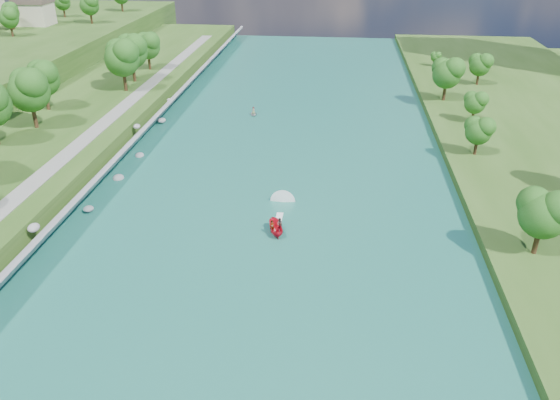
# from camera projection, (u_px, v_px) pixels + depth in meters

# --- Properties ---
(ground) EXTENTS (260.00, 260.00, 0.00)m
(ground) POSITION_uv_depth(u_px,v_px,m) (251.00, 268.00, 63.72)
(ground) COLOR #2D5119
(ground) RESTS_ON ground
(river_water) EXTENTS (55.00, 240.00, 0.10)m
(river_water) POSITION_uv_depth(u_px,v_px,m) (271.00, 192.00, 81.36)
(river_water) COLOR #196256
(river_water) RESTS_ON ground
(ridge_west) EXTENTS (60.00, 120.00, 9.00)m
(ridge_west) POSITION_uv_depth(u_px,v_px,m) (13.00, 46.00, 153.39)
(ridge_west) COLOR #2D5119
(ridge_west) RESTS_ON ground
(riprap_bank) EXTENTS (4.71, 236.00, 4.32)m
(riprap_bank) POSITION_uv_depth(u_px,v_px,m) (101.00, 176.00, 82.32)
(riprap_bank) COLOR slate
(riprap_bank) RESTS_ON ground
(riverside_path) EXTENTS (3.00, 200.00, 0.10)m
(riverside_path) POSITION_uv_depth(u_px,v_px,m) (59.00, 161.00, 82.84)
(riverside_path) COLOR gray
(riverside_path) RESTS_ON berm_west
(trees_east) EXTENTS (19.18, 138.02, 10.82)m
(trees_east) POSITION_uv_depth(u_px,v_px,m) (512.00, 136.00, 85.11)
(trees_east) COLOR #225416
(trees_east) RESTS_ON berm_east
(trees_ridge) EXTENTS (23.54, 66.23, 9.73)m
(trees_ridge) POSITION_uv_depth(u_px,v_px,m) (54.00, 9.00, 153.88)
(trees_ridge) COLOR #225416
(trees_ridge) RESTS_ON ridge_west
(motorboat) EXTENTS (3.60, 18.96, 2.04)m
(motorboat) POSITION_uv_depth(u_px,v_px,m) (277.00, 223.00, 71.72)
(motorboat) COLOR red
(motorboat) RESTS_ON river_water
(raft) EXTENTS (2.20, 2.78, 1.72)m
(raft) POSITION_uv_depth(u_px,v_px,m) (253.00, 113.00, 112.82)
(raft) COLOR gray
(raft) RESTS_ON river_water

